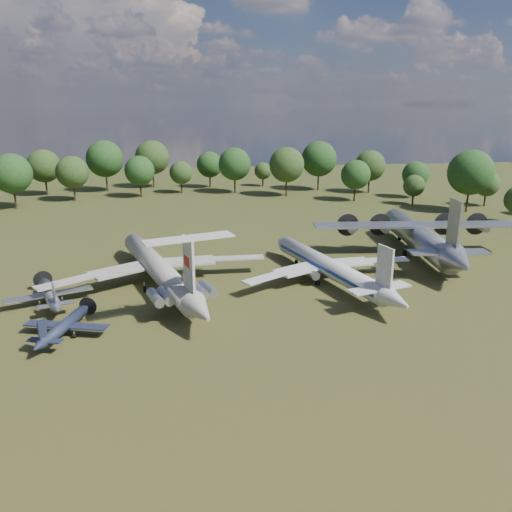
{
  "coord_description": "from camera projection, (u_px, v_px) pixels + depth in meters",
  "views": [
    {
      "loc": [
        -0.37,
        -68.18,
        25.8
      ],
      "look_at": [
        9.05,
        -0.43,
        5.0
      ],
      "focal_mm": 35.0,
      "sensor_mm": 36.0,
      "label": 1
    }
  ],
  "objects": [
    {
      "name": "il62_airliner",
      "position": [
        158.0,
        272.0,
        73.44
      ],
      "size": [
        45.88,
        52.48,
        4.34
      ],
      "primitive_type": null,
      "rotation": [
        0.0,
        0.0,
        0.31
      ],
      "color": "silver",
      "rests_on": "ground"
    },
    {
      "name": "tu104_jet",
      "position": [
        328.0,
        270.0,
        75.28
      ],
      "size": [
        37.78,
        44.2,
        3.78
      ],
      "primitive_type": null,
      "rotation": [
        0.0,
        0.0,
        0.28
      ],
      "color": "silver",
      "rests_on": "ground"
    },
    {
      "name": "person_on_il62",
      "position": [
        183.0,
        277.0,
        62.09
      ],
      "size": [
        0.76,
        0.71,
        1.75
      ],
      "primitive_type": "imported",
      "rotation": [
        0.0,
        0.0,
        3.75
      ],
      "color": "#8E6848",
      "rests_on": "il62_airliner"
    },
    {
      "name": "an12_transport",
      "position": [
        418.0,
        240.0,
        88.58
      ],
      "size": [
        41.02,
        44.91,
        5.44
      ],
      "primitive_type": null,
      "rotation": [
        0.0,
        0.0,
        -0.1
      ],
      "color": "#96979D",
      "rests_on": "ground"
    },
    {
      "name": "small_prop_west",
      "position": [
        65.0,
        328.0,
        57.69
      ],
      "size": [
        13.27,
        15.77,
        1.99
      ],
      "primitive_type": null,
      "rotation": [
        0.0,
        0.0,
        -0.28
      ],
      "color": "black",
      "rests_on": "ground"
    },
    {
      "name": "ground",
      "position": [
        194.0,
        291.0,
        72.16
      ],
      "size": [
        300.0,
        300.0,
        0.0
      ],
      "primitive_type": "plane",
      "color": "#1B3612",
      "rests_on": "ground"
    },
    {
      "name": "small_prop_northwest",
      "position": [
        50.0,
        297.0,
        66.79
      ],
      "size": [
        16.05,
        18.32,
        2.24
      ],
      "primitive_type": null,
      "rotation": [
        0.0,
        0.0,
        0.38
      ],
      "color": "#9B9EA2",
      "rests_on": "ground"
    }
  ]
}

